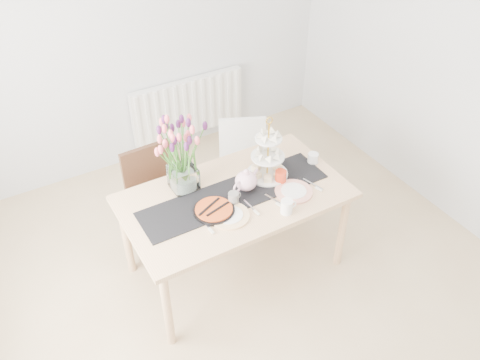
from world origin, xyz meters
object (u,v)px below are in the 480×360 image
cake_stand (268,161)px  teapot (246,181)px  mug_orange (281,177)px  tart_tin (214,210)px  plate_left (229,216)px  tulip_vase (181,146)px  mug_grey (234,198)px  dining_table (235,203)px  plate_right (294,192)px  chair_brown (155,190)px  mug_white (287,207)px  chair_white (244,159)px  radiator (188,107)px  cream_jug (313,158)px

cake_stand → teapot: 0.24m
mug_orange → teapot: bearing=140.0°
tart_tin → plate_left: bearing=-51.9°
tulip_vase → mug_grey: tulip_vase is taller
dining_table → tulip_vase: tulip_vase is taller
plate_right → chair_brown: bearing=132.1°
chair_brown → tulip_vase: size_ratio=1.27×
tart_tin → mug_white: mug_white is taller
chair_white → mug_white: 1.08m
plate_right → cake_stand: bearing=102.5°
cake_stand → mug_grey: (-0.37, -0.15, -0.09)m
tart_tin → dining_table: bearing=22.5°
mug_grey → plate_right: 0.45m
radiator → cream_jug: cream_jug is taller
mug_orange → plate_right: mug_orange is taller
tulip_vase → tart_tin: 0.49m
cake_stand → cream_jug: bearing=-6.0°
cream_jug → mug_white: size_ratio=0.81×
tulip_vase → cake_stand: 0.67m
dining_table → radiator: bearing=75.5°
teapot → plate_right: bearing=-54.2°
radiator → tart_tin: tart_tin is taller
dining_table → chair_brown: chair_brown is taller
teapot → tart_tin: bearing=178.8°
radiator → chair_brown: size_ratio=1.42×
tulip_vase → teapot: size_ratio=2.59×
cream_jug → tart_tin: (-0.93, -0.12, -0.02)m
dining_table → chair_white: chair_white is taller
cream_jug → mug_white: 0.62m
radiator → tulip_vase: (-0.73, -1.49, 0.66)m
cream_jug → mug_white: mug_white is taller
chair_brown → teapot: teapot is taller
cream_jug → dining_table: bearing=165.3°
tulip_vase → chair_brown: bearing=103.6°
radiator → dining_table: 1.81m
cake_stand → mug_orange: 0.15m
teapot → mug_orange: 0.27m
tart_tin → mug_orange: (0.58, 0.04, 0.03)m
cream_jug → plate_right: bearing=-163.5°
radiator → plate_right: 1.96m
chair_white → cake_stand: 0.73m
chair_white → plate_right: bearing=-71.2°
cake_stand → tart_tin: (-0.53, -0.16, -0.11)m
chair_brown → teapot: size_ratio=3.30×
dining_table → mug_white: size_ratio=15.92×
teapot → dining_table: bearing=166.9°
cream_jug → mug_orange: size_ratio=0.82×
dining_table → teapot: (0.10, 0.01, 0.16)m
chair_brown → teapot: bearing=-55.7°
mug_orange → plate_left: 0.53m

